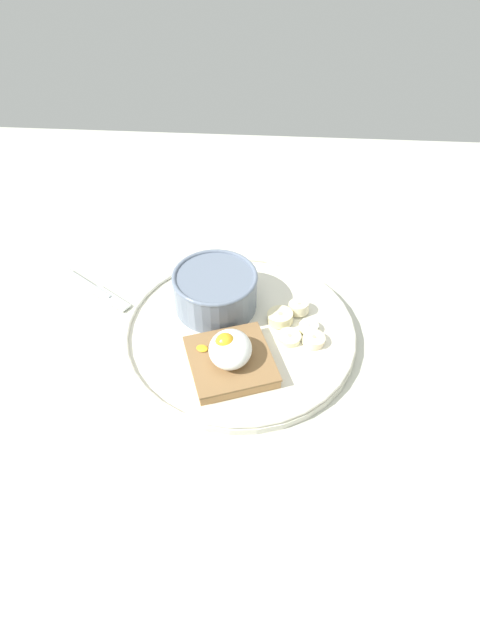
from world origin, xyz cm
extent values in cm
cube|color=beige|center=(0.00, 0.00, 1.00)|extent=(120.00, 120.00, 2.00)
cylinder|color=silver|center=(0.00, 0.00, 2.50)|extent=(30.91, 30.91, 1.00)
torus|color=silver|center=(0.00, 0.00, 3.30)|extent=(30.71, 30.71, 0.60)
cylinder|color=slate|center=(4.64, 3.70, 5.63)|extent=(11.37, 11.37, 5.26)
torus|color=slate|center=(4.64, 3.70, 8.26)|extent=(11.57, 11.57, 0.60)
cylinder|color=white|center=(4.64, 3.70, 5.19)|extent=(9.97, 9.97, 3.97)
ellipsoid|color=white|center=(4.64, 3.70, 6.97)|extent=(9.47, 9.47, 1.20)
ellipsoid|color=tan|center=(5.28, 4.40, 7.35)|extent=(1.87, 1.32, 0.75)
ellipsoid|color=tan|center=(3.26, 3.51, 7.38)|extent=(2.01, 1.41, 0.81)
ellipsoid|color=#A57E5A|center=(4.35, 4.90, 7.26)|extent=(1.49, 1.59, 0.58)
ellipsoid|color=tan|center=(3.13, 4.99, 7.26)|extent=(1.30, 1.57, 0.58)
cube|color=olive|center=(-6.17, 0.73, 4.48)|extent=(12.86, 12.86, 0.30)
cube|color=tan|center=(-6.17, 0.73, 3.79)|extent=(12.61, 12.61, 1.58)
ellipsoid|color=white|center=(-6.17, 0.73, 6.20)|extent=(6.07, 5.26, 3.24)
sphere|color=gold|center=(-5.99, 1.34, 7.03)|extent=(2.52, 2.52, 2.52)
ellipsoid|color=gold|center=(-5.07, 4.36, 4.78)|extent=(1.59, 1.80, 0.36)
cylinder|color=beige|center=(-1.23, -6.55, 3.44)|extent=(4.17, 4.17, 0.91)
cylinder|color=#B5B58F|center=(-1.23, -6.55, 3.87)|extent=(0.75, 0.75, 0.13)
cylinder|color=beige|center=(4.20, -7.82, 3.80)|extent=(4.03, 3.99, 1.82)
cylinder|color=#B5AC8D|center=(4.20, -7.82, 4.49)|extent=(0.71, 0.71, 0.20)
cylinder|color=#F3EBC6|center=(0.79, -9.12, 3.51)|extent=(3.37, 3.32, 1.15)
cylinder|color=#BDB79A|center=(0.79, -9.12, 3.95)|extent=(0.60, 0.60, 0.17)
cylinder|color=beige|center=(2.18, -5.29, 3.74)|extent=(5.02, 5.02, 1.62)
cylinder|color=#B9AF86|center=(2.18, -5.29, 4.39)|extent=(0.90, 0.90, 0.18)
cylinder|color=#F6E2B9|center=(-1.51, -9.70, 3.61)|extent=(3.16, 3.24, 1.36)
cylinder|color=#C0B090|center=(-1.51, -9.70, 4.16)|extent=(0.57, 0.58, 0.17)
cylinder|color=silver|center=(8.48, 23.28, 2.40)|extent=(6.29, 8.59, 0.80)
cube|color=silver|center=(5.67, 19.21, 2.40)|extent=(5.30, 6.67, 0.30)
camera|label=1|loc=(-45.65, -3.26, 51.48)|focal=28.00mm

